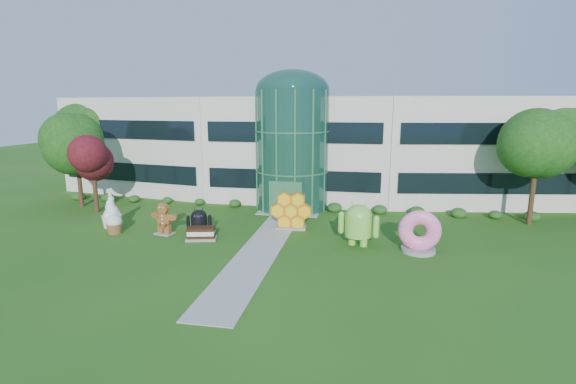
% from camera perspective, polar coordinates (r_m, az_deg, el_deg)
% --- Properties ---
extents(ground, '(140.00, 140.00, 0.00)m').
position_cam_1_polar(ground, '(24.59, -4.36, -8.70)').
color(ground, '#215114').
rests_on(ground, ground).
extents(building, '(46.00, 15.00, 9.30)m').
position_cam_1_polar(building, '(40.87, 2.08, 6.24)').
color(building, beige).
rests_on(building, ground).
extents(atrium, '(6.00, 6.00, 9.80)m').
position_cam_1_polar(atrium, '(34.95, 0.60, 5.72)').
color(atrium, '#194738').
rests_on(atrium, ground).
extents(walkway, '(2.40, 20.00, 0.04)m').
position_cam_1_polar(walkway, '(26.40, -3.24, -7.18)').
color(walkway, '#9E9E93').
rests_on(walkway, ground).
extents(tree_red, '(4.00, 4.00, 6.00)m').
position_cam_1_polar(tree_red, '(37.14, -25.02, 2.01)').
color(tree_red, '#3F0C14').
rests_on(tree_red, ground).
extents(trees_backdrop, '(52.00, 8.00, 8.40)m').
position_cam_1_polar(trees_backdrop, '(36.01, 0.88, 4.77)').
color(trees_backdrop, '#104312').
rests_on(trees_backdrop, ground).
extents(android_green, '(3.07, 2.43, 3.05)m').
position_cam_1_polar(android_green, '(26.21, 9.60, -4.02)').
color(android_green, '#7BD444').
rests_on(android_green, ground).
extents(android_black, '(2.02, 1.65, 1.98)m').
position_cam_1_polar(android_black, '(28.90, -12.08, -3.73)').
color(android_black, black).
rests_on(android_black, ground).
extents(donut, '(2.57, 1.32, 2.61)m').
position_cam_1_polar(donut, '(25.96, 17.53, -5.07)').
color(donut, pink).
rests_on(donut, ground).
extents(gingerbread, '(2.59, 1.52, 2.24)m').
position_cam_1_polar(gingerbread, '(29.40, -16.63, -3.44)').
color(gingerbread, brown).
rests_on(gingerbread, ground).
extents(ice_cream_sandwich, '(2.09, 1.37, 0.86)m').
position_cam_1_polar(ice_cream_sandwich, '(27.76, -11.78, -5.58)').
color(ice_cream_sandwich, black).
rests_on(ice_cream_sandwich, ground).
extents(honeycomb, '(3.14, 1.30, 2.41)m').
position_cam_1_polar(honeycomb, '(29.34, 0.45, -2.79)').
color(honeycomb, yellow).
rests_on(honeycomb, ground).
extents(froyo, '(1.96, 1.96, 2.54)m').
position_cam_1_polar(froyo, '(32.43, -23.02, -2.22)').
color(froyo, white).
rests_on(froyo, ground).
extents(cupcake, '(1.42, 1.42, 1.35)m').
position_cam_1_polar(cupcake, '(30.82, -22.66, -4.04)').
color(cupcake, white).
rests_on(cupcake, ground).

